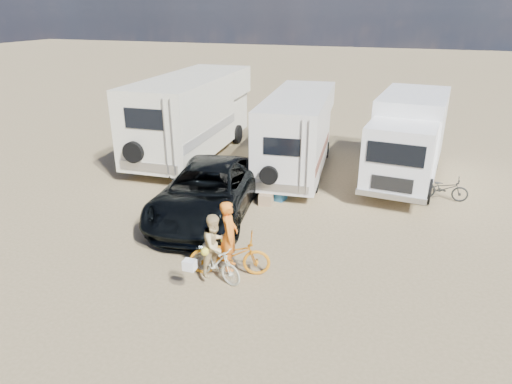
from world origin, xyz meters
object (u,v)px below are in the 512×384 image
(box_truck, at_px, (407,140))
(cooler, at_px, (277,193))
(rider_man, at_px, (229,242))
(bike_man, at_px, (230,255))
(rv_main, at_px, (298,134))
(dark_suv, at_px, (208,191))
(rv_left, at_px, (192,117))
(rider_woman, at_px, (215,251))
(bike_parked, at_px, (444,188))
(bike_woman, at_px, (216,262))
(crate, at_px, (266,199))

(box_truck, height_order, cooler, box_truck)
(box_truck, height_order, rider_man, box_truck)
(box_truck, xyz_separation_m, bike_man, (-3.80, -8.29, -1.07))
(rv_main, height_order, cooler, rv_main)
(box_truck, height_order, dark_suv, box_truck)
(rv_left, relative_size, rider_woman, 5.21)
(bike_parked, distance_m, cooler, 5.78)
(bike_woman, bearing_deg, box_truck, -5.77)
(rider_man, xyz_separation_m, cooler, (-0.26, 4.95, -0.65))
(rider_woman, xyz_separation_m, crate, (-0.25, 4.77, -0.60))
(rider_woman, distance_m, crate, 4.81)
(crate, bearing_deg, bike_parked, 22.81)
(rv_left, distance_m, rider_man, 10.09)
(box_truck, relative_size, rider_woman, 4.15)
(rv_left, xyz_separation_m, bike_man, (5.24, -8.57, -1.22))
(bike_woman, xyz_separation_m, cooler, (-0.03, 5.29, -0.22))
(cooler, bearing_deg, rider_man, -75.43)
(cooler, distance_m, crate, 0.57)
(box_truck, xyz_separation_m, rider_man, (-3.80, -8.29, -0.70))
(bike_man, xyz_separation_m, bike_parked, (5.21, 6.83, -0.11))
(rv_left, bearing_deg, bike_man, -61.44)
(dark_suv, height_order, bike_man, dark_suv)
(dark_suv, distance_m, bike_man, 3.62)
(bike_man, height_order, rider_man, rider_man)
(dark_suv, xyz_separation_m, rider_man, (1.96, -3.02, 0.08))
(rv_left, height_order, bike_man, rv_left)
(bike_man, relative_size, cooler, 3.32)
(rv_main, bearing_deg, bike_woman, -94.95)
(dark_suv, xyz_separation_m, cooler, (1.71, 1.93, -0.57))
(rider_man, distance_m, rider_woman, 0.42)
(rider_man, bearing_deg, rv_left, 14.92)
(bike_parked, bearing_deg, crate, 114.89)
(rv_main, relative_size, bike_parked, 4.36)
(box_truck, xyz_separation_m, dark_suv, (-5.76, -5.27, -0.78))
(rv_left, distance_m, crate, 6.50)
(rv_left, relative_size, dark_suv, 1.38)
(rider_woman, bearing_deg, dark_suv, 46.58)
(bike_parked, bearing_deg, dark_suv, 119.98)
(bike_man, distance_m, crate, 4.47)
(dark_suv, height_order, bike_woman, dark_suv)
(dark_suv, height_order, rider_man, rider_man)
(box_truck, bearing_deg, rv_left, -176.82)
(bike_woman, bearing_deg, bike_parked, -17.99)
(dark_suv, height_order, rider_woman, dark_suv)
(dark_suv, height_order, cooler, dark_suv)
(crate, bearing_deg, box_truck, 42.09)
(rv_left, distance_m, box_truck, 9.05)
(rider_man, distance_m, cooler, 5.00)
(bike_woman, distance_m, rider_woman, 0.31)
(box_truck, distance_m, bike_man, 9.19)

